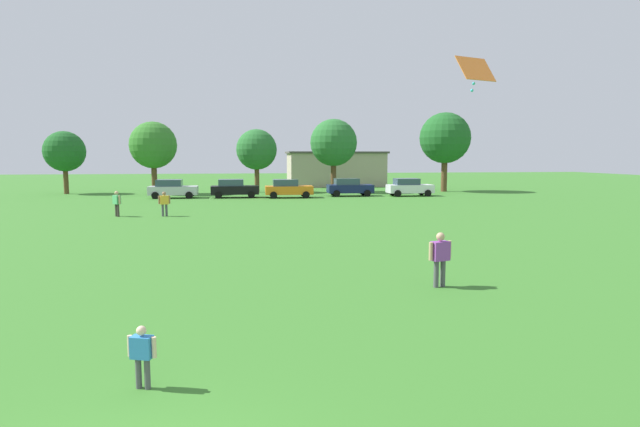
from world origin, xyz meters
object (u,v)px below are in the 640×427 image
adult_bystander (440,255)px  parked_car_orange_2 (288,188)px  tree_center (257,150)px  tree_far_right (445,138)px  bystander_midfield (117,201)px  parked_car_white_4 (409,187)px  tree_far_left (64,152)px  kite (475,70)px  bystander_near_trees (164,202)px  tree_right (334,143)px  parked_car_black_1 (234,188)px  tree_left (153,145)px  parked_car_silver_0 (172,189)px  child_kite_flyer (142,351)px  parked_car_navy_3 (349,187)px

adult_bystander → parked_car_orange_2: parked_car_orange_2 is taller
tree_center → tree_far_right: (19.92, -1.61, 1.23)m
bystander_midfield → parked_car_white_4: 27.19m
tree_far_left → tree_center: (19.07, -0.45, 0.21)m
tree_center → kite: bearing=-81.0°
bystander_near_trees → adult_bystander: bearing=-78.7°
bystander_midfield → parked_car_orange_2: size_ratio=0.37×
tree_right → kite: bearing=-92.8°
parked_car_white_4 → tree_center: (-14.21, 7.26, 3.59)m
adult_bystander → tree_center: bearing=-99.8°
bystander_near_trees → parked_car_black_1: bearing=57.0°
parked_car_black_1 → tree_left: (-7.91, 5.39, 3.99)m
bystander_near_trees → tree_right: 25.10m
tree_far_right → parked_car_white_4: bearing=-135.3°
parked_car_silver_0 → parked_car_orange_2: (10.41, -1.11, 0.00)m
kite → tree_center: (-6.13, 38.70, -2.12)m
child_kite_flyer → bystander_midfield: 26.37m
tree_far_left → tree_center: 19.08m
kite → parked_car_white_4: 32.97m
kite → parked_car_black_1: 33.49m
tree_left → tree_right: (18.14, 0.37, 0.31)m
child_kite_flyer → parked_car_silver_0: 40.28m
parked_car_white_4 → tree_center: tree_center is taller
adult_bystander → parked_car_black_1: 34.68m
parked_car_black_1 → parked_car_orange_2: size_ratio=1.00×
tree_right → parked_car_orange_2: bearing=-128.9°
parked_car_orange_2 → tree_center: size_ratio=0.65×
tree_left → tree_right: 18.15m
kite → tree_far_left: size_ratio=0.23×
adult_bystander → bystander_near_trees: bearing=-77.4°
parked_car_orange_2 → tree_far_right: bearing=19.3°
bystander_near_trees → tree_far_left: (-12.71, 21.66, 3.31)m
parked_car_silver_0 → tree_far_left: (-11.29, 7.00, 3.38)m
parked_car_silver_0 → tree_center: size_ratio=0.65×
parked_car_silver_0 → tree_center: 10.79m
bystander_midfield → parked_car_white_4: parked_car_white_4 is taller
parked_car_white_4 → tree_left: (-24.38, 5.86, 3.99)m
parked_car_black_1 → parked_car_white_4: (16.47, -0.47, 0.00)m
bystander_midfield → tree_far_right: bearing=82.0°
tree_center → child_kite_flyer: bearing=-93.8°
parked_car_silver_0 → tree_far_left: size_ratio=0.68×
parked_car_black_1 → tree_far_left: size_ratio=0.68×
parked_car_orange_2 → parked_car_navy_3: (5.93, 1.17, 0.00)m
parked_car_orange_2 → parked_car_navy_3: 6.05m
adult_bystander → bystander_near_trees: adult_bystander is taller
tree_right → child_kite_flyer: bearing=-103.6°
bystander_near_trees → bystander_midfield: bearing=157.5°
parked_car_white_4 → tree_center: 16.35m
adult_bystander → bystander_midfield: size_ratio=1.00×
child_kite_flyer → parked_car_black_1: 39.76m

